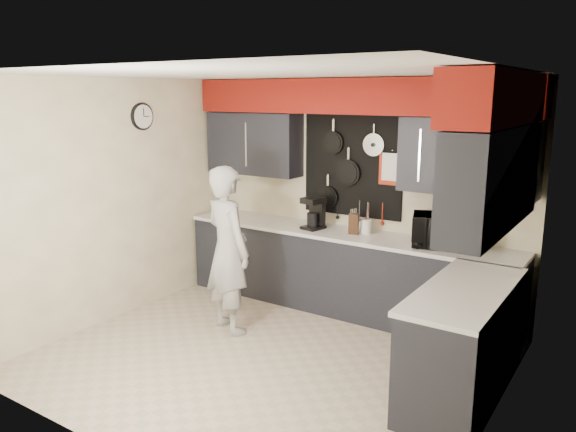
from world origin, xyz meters
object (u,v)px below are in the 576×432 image
Objects in this scene: knife_block at (354,224)px; utensil_crock at (366,226)px; microwave at (442,231)px; coffee_maker at (315,212)px; person at (228,250)px.

knife_block is 1.42× the size of utensil_crock.
coffee_maker is at bearing 162.76° from microwave.
knife_block is 0.14m from utensil_crock.
utensil_crock is (-0.88, 0.07, -0.08)m from microwave.
person is at bearing -128.34° from utensil_crock.
coffee_maker reaches higher than microwave.
utensil_crock is at bearing 21.81° from coffee_maker.
coffee_maker reaches higher than utensil_crock.
knife_block is at bearing 13.50° from coffee_maker.
microwave is 3.71× the size of utensil_crock.
person is (-0.37, -1.10, -0.24)m from coffee_maker.
microwave is 2.62× the size of knife_block.
person reaches higher than knife_block.
utensil_crock is 0.61m from coffee_maker.
knife_block is 0.49m from coffee_maker.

